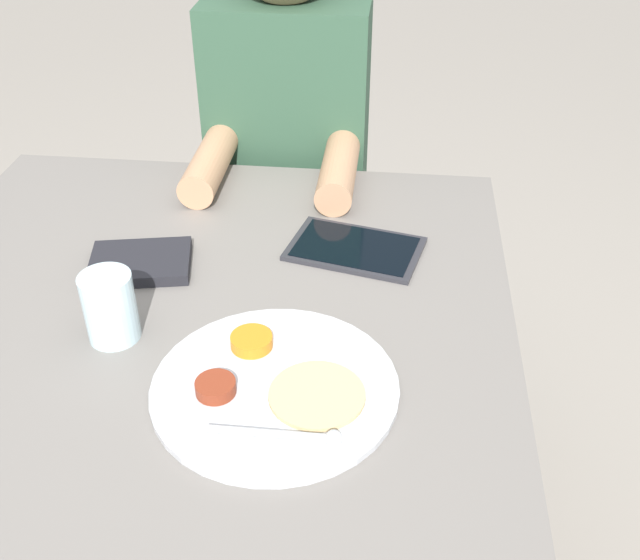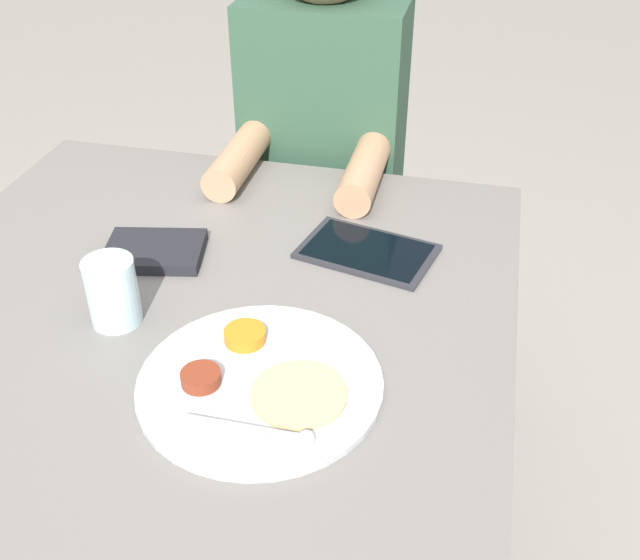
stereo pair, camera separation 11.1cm
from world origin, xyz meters
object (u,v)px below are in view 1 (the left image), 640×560
(red_notebook, at_px, (141,263))
(person_diner, at_px, (290,200))
(tablet_device, at_px, (355,249))
(drinking_glass, at_px, (110,307))
(thali_tray, at_px, (275,386))

(red_notebook, distance_m, person_diner, 0.58)
(tablet_device, distance_m, person_diner, 0.50)
(red_notebook, height_order, person_diner, person_diner)
(red_notebook, xyz_separation_m, tablet_device, (0.35, 0.09, -0.00))
(red_notebook, relative_size, drinking_glass, 1.74)
(drinking_glass, bearing_deg, thali_tray, -19.38)
(tablet_device, bearing_deg, person_diner, 112.10)
(red_notebook, bearing_deg, drinking_glass, -84.76)
(red_notebook, bearing_deg, thali_tray, -44.81)
(thali_tray, bearing_deg, tablet_device, 76.82)
(thali_tray, bearing_deg, drinking_glass, 160.62)
(thali_tray, bearing_deg, red_notebook, 135.19)
(drinking_glass, bearing_deg, tablet_device, 38.61)
(tablet_device, xyz_separation_m, person_diner, (-0.18, 0.44, -0.16))
(tablet_device, xyz_separation_m, drinking_glass, (-0.34, -0.27, 0.05))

